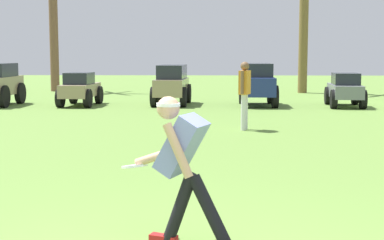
{
  "coord_description": "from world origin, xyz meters",
  "views": [
    {
      "loc": [
        0.31,
        -4.41,
        1.79
      ],
      "look_at": [
        0.05,
        3.21,
        0.9
      ],
      "focal_mm": 55.0,
      "sensor_mm": 36.0,
      "label": 1
    }
  ],
  "objects_px": {
    "frisbee_thrower": "(183,164)",
    "parked_car_slot_d": "(258,83)",
    "teammate_near_sideline": "(245,89)",
    "palm_tree_far_left": "(53,3)",
    "frisbee_in_flight": "(135,166)",
    "palm_tree_left_of_centre": "(304,1)",
    "parked_car_slot_c": "(172,83)",
    "parked_car_slot_e": "(345,89)",
    "parked_car_slot_b": "(80,89)"
  },
  "relations": [
    {
      "from": "frisbee_thrower",
      "to": "parked_car_slot_d",
      "type": "bearing_deg",
      "value": 82.9
    },
    {
      "from": "frisbee_thrower",
      "to": "teammate_near_sideline",
      "type": "relative_size",
      "value": 0.89
    },
    {
      "from": "parked_car_slot_d",
      "to": "palm_tree_far_left",
      "type": "relative_size",
      "value": 0.34
    },
    {
      "from": "frisbee_in_flight",
      "to": "palm_tree_left_of_centre",
      "type": "height_order",
      "value": "palm_tree_left_of_centre"
    },
    {
      "from": "frisbee_in_flight",
      "to": "palm_tree_far_left",
      "type": "relative_size",
      "value": 0.05
    },
    {
      "from": "frisbee_thrower",
      "to": "palm_tree_left_of_centre",
      "type": "relative_size",
      "value": 0.2
    },
    {
      "from": "frisbee_in_flight",
      "to": "parked_car_slot_c",
      "type": "relative_size",
      "value": 0.15
    },
    {
      "from": "teammate_near_sideline",
      "to": "palm_tree_far_left",
      "type": "distance_m",
      "value": 15.45
    },
    {
      "from": "frisbee_thrower",
      "to": "teammate_near_sideline",
      "type": "bearing_deg",
      "value": 83.03
    },
    {
      "from": "parked_car_slot_e",
      "to": "frisbee_thrower",
      "type": "bearing_deg",
      "value": -108.09
    },
    {
      "from": "teammate_near_sideline",
      "to": "palm_tree_far_left",
      "type": "relative_size",
      "value": 0.23
    },
    {
      "from": "parked_car_slot_e",
      "to": "palm_tree_far_left",
      "type": "bearing_deg",
      "value": 148.18
    },
    {
      "from": "parked_car_slot_c",
      "to": "palm_tree_far_left",
      "type": "xyz_separation_m",
      "value": [
        -5.76,
        6.6,
        3.2
      ]
    },
    {
      "from": "parked_car_slot_b",
      "to": "parked_car_slot_e",
      "type": "height_order",
      "value": "same"
    },
    {
      "from": "palm_tree_far_left",
      "to": "parked_car_slot_b",
      "type": "bearing_deg",
      "value": -68.73
    },
    {
      "from": "frisbee_in_flight",
      "to": "parked_car_slot_b",
      "type": "bearing_deg",
      "value": 104.8
    },
    {
      "from": "palm_tree_left_of_centre",
      "to": "palm_tree_far_left",
      "type": "bearing_deg",
      "value": 176.63
    },
    {
      "from": "parked_car_slot_b",
      "to": "parked_car_slot_c",
      "type": "bearing_deg",
      "value": 8.0
    },
    {
      "from": "parked_car_slot_b",
      "to": "palm_tree_far_left",
      "type": "relative_size",
      "value": 0.33
    },
    {
      "from": "frisbee_thrower",
      "to": "palm_tree_far_left",
      "type": "relative_size",
      "value": 0.2
    },
    {
      "from": "parked_car_slot_d",
      "to": "palm_tree_left_of_centre",
      "type": "height_order",
      "value": "palm_tree_left_of_centre"
    },
    {
      "from": "parked_car_slot_d",
      "to": "palm_tree_left_of_centre",
      "type": "relative_size",
      "value": 0.34
    },
    {
      "from": "parked_car_slot_b",
      "to": "teammate_near_sideline",
      "type": "bearing_deg",
      "value": -49.22
    },
    {
      "from": "palm_tree_far_left",
      "to": "parked_car_slot_e",
      "type": "bearing_deg",
      "value": -31.82
    },
    {
      "from": "parked_car_slot_d",
      "to": "palm_tree_left_of_centre",
      "type": "bearing_deg",
      "value": 68.7
    },
    {
      "from": "frisbee_in_flight",
      "to": "teammate_near_sideline",
      "type": "bearing_deg",
      "value": 79.16
    },
    {
      "from": "parked_car_slot_c",
      "to": "palm_tree_left_of_centre",
      "type": "height_order",
      "value": "palm_tree_left_of_centre"
    },
    {
      "from": "parked_car_slot_c",
      "to": "parked_car_slot_e",
      "type": "relative_size",
      "value": 1.08
    },
    {
      "from": "parked_car_slot_d",
      "to": "palm_tree_left_of_centre",
      "type": "xyz_separation_m",
      "value": [
        2.42,
        6.2,
        3.21
      ]
    },
    {
      "from": "teammate_near_sideline",
      "to": "parked_car_slot_e",
      "type": "bearing_deg",
      "value": 58.49
    },
    {
      "from": "frisbee_thrower",
      "to": "palm_tree_far_left",
      "type": "bearing_deg",
      "value": 107.95
    },
    {
      "from": "teammate_near_sideline",
      "to": "parked_car_slot_b",
      "type": "xyz_separation_m",
      "value": [
        -5.13,
        5.95,
        -0.38
      ]
    },
    {
      "from": "frisbee_thrower",
      "to": "parked_car_slot_c",
      "type": "distance_m",
      "value": 14.62
    },
    {
      "from": "frisbee_thrower",
      "to": "teammate_near_sideline",
      "type": "height_order",
      "value": "teammate_near_sideline"
    },
    {
      "from": "parked_car_slot_e",
      "to": "palm_tree_far_left",
      "type": "relative_size",
      "value": 0.33
    },
    {
      "from": "frisbee_in_flight",
      "to": "palm_tree_far_left",
      "type": "height_order",
      "value": "palm_tree_far_left"
    },
    {
      "from": "teammate_near_sideline",
      "to": "parked_car_slot_c",
      "type": "relative_size",
      "value": 0.64
    },
    {
      "from": "parked_car_slot_b",
      "to": "palm_tree_left_of_centre",
      "type": "bearing_deg",
      "value": 37.42
    },
    {
      "from": "parked_car_slot_d",
      "to": "palm_tree_left_of_centre",
      "type": "distance_m",
      "value": 7.38
    },
    {
      "from": "parked_car_slot_c",
      "to": "parked_car_slot_d",
      "type": "distance_m",
      "value": 2.89
    },
    {
      "from": "palm_tree_left_of_centre",
      "to": "parked_car_slot_b",
      "type": "bearing_deg",
      "value": -142.58
    },
    {
      "from": "frisbee_thrower",
      "to": "parked_car_slot_d",
      "type": "distance_m",
      "value": 14.44
    },
    {
      "from": "teammate_near_sideline",
      "to": "parked_car_slot_d",
      "type": "distance_m",
      "value": 6.17
    },
    {
      "from": "frisbee_in_flight",
      "to": "parked_car_slot_b",
      "type": "distance_m",
      "value": 14.23
    },
    {
      "from": "frisbee_thrower",
      "to": "parked_car_slot_d",
      "type": "height_order",
      "value": "parked_car_slot_d"
    },
    {
      "from": "palm_tree_left_of_centre",
      "to": "frisbee_in_flight",
      "type": "bearing_deg",
      "value": -103.12
    },
    {
      "from": "parked_car_slot_c",
      "to": "palm_tree_left_of_centre",
      "type": "xyz_separation_m",
      "value": [
        5.3,
        5.94,
        3.23
      ]
    },
    {
      "from": "frisbee_thrower",
      "to": "parked_car_slot_b",
      "type": "distance_m",
      "value": 14.74
    },
    {
      "from": "frisbee_thrower",
      "to": "parked_car_slot_b",
      "type": "xyz_separation_m",
      "value": [
        -4.12,
        14.15,
        -0.22
      ]
    },
    {
      "from": "teammate_near_sideline",
      "to": "parked_car_slot_b",
      "type": "height_order",
      "value": "teammate_near_sideline"
    }
  ]
}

